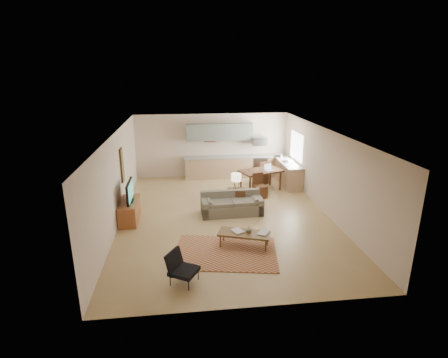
{
  "coord_description": "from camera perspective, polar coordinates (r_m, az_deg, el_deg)",
  "views": [
    {
      "loc": [
        -1.27,
        -10.19,
        4.49
      ],
      "look_at": [
        0.0,
        0.3,
        1.15
      ],
      "focal_mm": 28.0,
      "sensor_mm": 36.0,
      "label": 1
    }
  ],
  "objects": [
    {
      "name": "armchair",
      "position": [
        7.87,
        -6.55,
        -14.25
      ],
      "size": [
        0.86,
        0.86,
        0.72
      ],
      "primitive_type": null,
      "rotation": [
        0.0,
        0.0,
        1.05
      ],
      "color": "black",
      "rests_on": "floor"
    },
    {
      "name": "console_table",
      "position": [
        11.67,
        1.97,
        -3.28
      ],
      "size": [
        0.64,
        0.46,
        0.69
      ],
      "primitive_type": null,
      "rotation": [
        0.0,
        0.0,
        -0.12
      ],
      "color": "#3C2213",
      "rests_on": "floor"
    },
    {
      "name": "sofa",
      "position": [
        11.25,
        1.29,
        -4.03
      ],
      "size": [
        2.07,
        0.96,
        0.71
      ],
      "primitive_type": null,
      "rotation": [
        0.0,
        0.0,
        0.04
      ],
      "color": "#655D4F",
      "rests_on": "floor"
    },
    {
      "name": "upper_cabinets",
      "position": [
        14.83,
        -0.72,
        7.68
      ],
      "size": [
        2.8,
        0.34,
        0.7
      ],
      "primitive_type": "cube",
      "color": "gray",
      "rests_on": "room"
    },
    {
      "name": "kitchen_microwave",
      "position": [
        15.05,
        5.82,
        6.18
      ],
      "size": [
        0.62,
        0.4,
        0.35
      ],
      "primitive_type": "cube",
      "color": "#A5A8AD",
      "rests_on": "room"
    },
    {
      "name": "wall_art_left",
      "position": [
        11.64,
        -16.27,
        2.19
      ],
      "size": [
        0.06,
        0.42,
        1.1
      ],
      "primitive_type": null,
      "color": "olive",
      "rests_on": "room"
    },
    {
      "name": "soap_bottle",
      "position": [
        14.82,
        9.38,
        3.75
      ],
      "size": [
        0.12,
        0.12,
        0.19
      ],
      "primitive_type": "imported",
      "rotation": [
        0.0,
        0.0,
        -0.18
      ],
      "color": "beige",
      "rests_on": "kitchen_counter_right"
    },
    {
      "name": "kitchen_range",
      "position": [
        15.28,
        5.71,
        2.12
      ],
      "size": [
        0.62,
        0.62,
        0.9
      ],
      "primitive_type": "cube",
      "color": "#A5A8AD",
      "rests_on": "ground"
    },
    {
      "name": "kitchen_counter_right",
      "position": [
        14.42,
        10.33,
        1.02
      ],
      "size": [
        0.64,
        2.26,
        0.92
      ],
      "primitive_type": null,
      "color": "tan",
      "rests_on": "ground"
    },
    {
      "name": "coffee_table",
      "position": [
        9.33,
        3.28,
        -9.84
      ],
      "size": [
        1.46,
        0.96,
        0.41
      ],
      "primitive_type": null,
      "rotation": [
        0.0,
        0.0,
        -0.34
      ],
      "color": "brown",
      "rests_on": "floor"
    },
    {
      "name": "triptych",
      "position": [
        14.96,
        -2.31,
        6.97
      ],
      "size": [
        1.7,
        0.04,
        0.5
      ],
      "primitive_type": null,
      "color": "beige",
      "rests_on": "room"
    },
    {
      "name": "table_lamp",
      "position": [
        11.46,
        2.0,
        -0.37
      ],
      "size": [
        0.4,
        0.4,
        0.55
      ],
      "primitive_type": null,
      "rotation": [
        0.0,
        0.0,
        -0.23
      ],
      "color": "beige",
      "rests_on": "console_table"
    },
    {
      "name": "dining_table",
      "position": [
        13.51,
        6.0,
        -0.19
      ],
      "size": [
        1.79,
        1.4,
        0.8
      ],
      "primitive_type": null,
      "rotation": [
        0.0,
        0.0,
        0.36
      ],
      "color": "#3C2213",
      "rests_on": "floor"
    },
    {
      "name": "window_right",
      "position": [
        14.25,
        11.73,
        5.26
      ],
      "size": [
        0.02,
        1.4,
        1.05
      ],
      "primitive_type": "cube",
      "color": "white",
      "rests_on": "room"
    },
    {
      "name": "room",
      "position": [
        10.74,
        0.19,
        0.54
      ],
      "size": [
        9.0,
        9.0,
        9.0
      ],
      "color": "tan",
      "rests_on": "ground"
    },
    {
      "name": "rug",
      "position": [
        9.12,
        0.23,
        -11.91
      ],
      "size": [
        2.87,
        2.22,
        0.02
      ],
      "primitive_type": "cube",
      "rotation": [
        0.0,
        0.0,
        -0.17
      ],
      "color": "brown",
      "rests_on": "floor"
    },
    {
      "name": "tv_credenza",
      "position": [
        11.18,
        -15.16,
        -5.03
      ],
      "size": [
        0.53,
        1.37,
        0.63
      ],
      "primitive_type": null,
      "color": "brown",
      "rests_on": "floor"
    },
    {
      "name": "tv",
      "position": [
        10.96,
        -15.15,
        -1.98
      ],
      "size": [
        0.11,
        1.05,
        0.63
      ],
      "primitive_type": null,
      "color": "black",
      "rests_on": "tv_credenza"
    },
    {
      "name": "dining_chair_far",
      "position": [
        14.28,
        6.1,
        1.14
      ],
      "size": [
        0.61,
        0.62,
        0.97
      ],
      "primitive_type": null,
      "rotation": [
        0.0,
        0.0,
        3.52
      ],
      "color": "#3C2213",
      "rests_on": "floor"
    },
    {
      "name": "dining_chair_near",
      "position": [
        12.7,
        5.9,
        -1.11
      ],
      "size": [
        0.53,
        0.55,
        0.9
      ],
      "primitive_type": null,
      "rotation": [
        0.0,
        0.0,
        0.27
      ],
      "color": "#3C2213",
      "rests_on": "floor"
    },
    {
      "name": "book_a",
      "position": [
        9.23,
        1.58,
        -8.65
      ],
      "size": [
        0.5,
        0.52,
        0.03
      ],
      "primitive_type": "imported",
      "rotation": [
        0.0,
        0.0,
        0.44
      ],
      "color": "maroon",
      "rests_on": "coffee_table"
    },
    {
      "name": "laptop",
      "position": [
        13.33,
        7.49,
        1.87
      ],
      "size": [
        0.41,
        0.37,
        0.25
      ],
      "primitive_type": null,
      "rotation": [
        0.0,
        0.0,
        0.45
      ],
      "color": "#A5A8AD",
      "rests_on": "dining_table"
    },
    {
      "name": "book_b",
      "position": [
        9.29,
        5.73,
        -8.58
      ],
      "size": [
        0.54,
        0.55,
        0.03
      ],
      "primitive_type": "imported",
      "rotation": [
        0.0,
        0.0,
        -0.55
      ],
      "color": "navy",
      "rests_on": "coffee_table"
    },
    {
      "name": "kitchen_counter_back",
      "position": [
        15.08,
        1.63,
        2.04
      ],
      "size": [
        4.26,
        0.64,
        0.92
      ],
      "primitive_type": null,
      "color": "tan",
      "rests_on": "ground"
    },
    {
      "name": "vase",
      "position": [
        9.24,
        4.03,
        -8.19
      ],
      "size": [
        0.2,
        0.2,
        0.17
      ],
      "primitive_type": "imported",
      "rotation": [
        0.0,
        0.0,
        0.14
      ],
      "color": "black",
      "rests_on": "coffee_table"
    }
  ]
}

